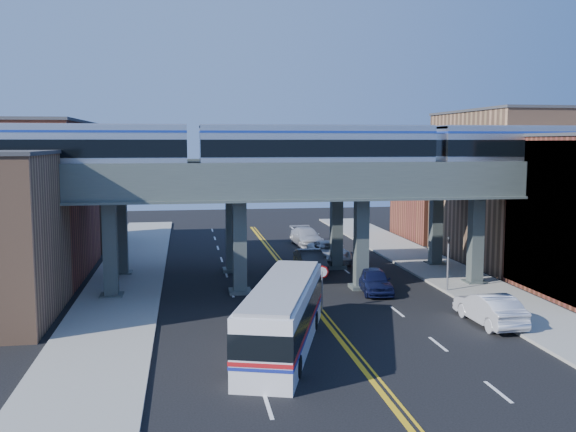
% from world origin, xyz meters
% --- Properties ---
extents(ground, '(120.00, 120.00, 0.00)m').
position_xyz_m(ground, '(0.00, 0.00, 0.00)').
color(ground, black).
rests_on(ground, ground).
extents(sidewalk_west, '(5.00, 70.00, 0.16)m').
position_xyz_m(sidewalk_west, '(-11.50, 10.00, 0.08)').
color(sidewalk_west, gray).
rests_on(sidewalk_west, ground).
extents(sidewalk_east, '(5.00, 70.00, 0.16)m').
position_xyz_m(sidewalk_east, '(11.50, 10.00, 0.08)').
color(sidewalk_east, gray).
rests_on(sidewalk_east, ground).
extents(building_west_b, '(8.00, 14.00, 11.00)m').
position_xyz_m(building_west_b, '(-18.50, 16.00, 5.50)').
color(building_west_b, brown).
rests_on(building_west_b, ground).
extents(building_west_c, '(8.00, 10.00, 8.00)m').
position_xyz_m(building_west_c, '(-18.50, 29.00, 4.00)').
color(building_west_c, '#91674B').
rests_on(building_west_c, ground).
extents(building_east_b, '(8.00, 14.00, 12.00)m').
position_xyz_m(building_east_b, '(18.50, 16.00, 6.00)').
color(building_east_b, '#91674B').
rests_on(building_east_b, ground).
extents(building_east_c, '(8.00, 10.00, 9.00)m').
position_xyz_m(building_east_c, '(18.50, 29.00, 4.50)').
color(building_east_c, brown).
rests_on(building_east_c, ground).
extents(mural_panel, '(0.10, 9.50, 9.50)m').
position_xyz_m(mural_panel, '(14.55, 4.00, 4.75)').
color(mural_panel, teal).
rests_on(mural_panel, ground).
extents(elevated_viaduct_near, '(52.00, 3.60, 7.40)m').
position_xyz_m(elevated_viaduct_near, '(0.00, 8.00, 6.47)').
color(elevated_viaduct_near, '#444F4C').
rests_on(elevated_viaduct_near, ground).
extents(elevated_viaduct_far, '(52.00, 3.60, 7.40)m').
position_xyz_m(elevated_viaduct_far, '(0.00, 15.00, 6.47)').
color(elevated_viaduct_far, '#444F4C').
rests_on(elevated_viaduct_far, ground).
extents(transit_train, '(46.13, 2.89, 3.37)m').
position_xyz_m(transit_train, '(1.01, 8.00, 9.22)').
color(transit_train, black).
rests_on(transit_train, elevated_viaduct_near).
extents(stop_sign, '(0.76, 0.09, 2.63)m').
position_xyz_m(stop_sign, '(0.30, 3.00, 1.76)').
color(stop_sign, slate).
rests_on(stop_sign, ground).
extents(traffic_signal, '(0.15, 0.18, 4.10)m').
position_xyz_m(traffic_signal, '(9.20, 6.00, 2.30)').
color(traffic_signal, slate).
rests_on(traffic_signal, ground).
extents(transit_bus, '(5.89, 11.83, 2.98)m').
position_xyz_m(transit_bus, '(-2.95, -3.42, 1.53)').
color(transit_bus, silver).
rests_on(transit_bus, ground).
extents(car_lane_a, '(2.18, 4.73, 1.57)m').
position_xyz_m(car_lane_a, '(4.56, 6.81, 0.78)').
color(car_lane_a, '#10153B').
rests_on(car_lane_a, ground).
extents(car_lane_b, '(1.85, 4.94, 1.61)m').
position_xyz_m(car_lane_b, '(1.80, 14.09, 0.81)').
color(car_lane_b, '#313234').
rests_on(car_lane_b, ground).
extents(car_lane_c, '(2.77, 5.93, 1.64)m').
position_xyz_m(car_lane_c, '(4.04, 17.68, 0.82)').
color(car_lane_c, silver).
rests_on(car_lane_c, ground).
extents(car_lane_d, '(2.68, 5.76, 1.63)m').
position_xyz_m(car_lane_d, '(3.80, 26.24, 0.81)').
color(car_lane_d, '#B5B5BA').
rests_on(car_lane_d, ground).
extents(car_parked_curb, '(1.97, 5.20, 1.70)m').
position_xyz_m(car_parked_curb, '(8.50, -1.18, 0.85)').
color(car_parked_curb, silver).
rests_on(car_parked_curb, ground).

